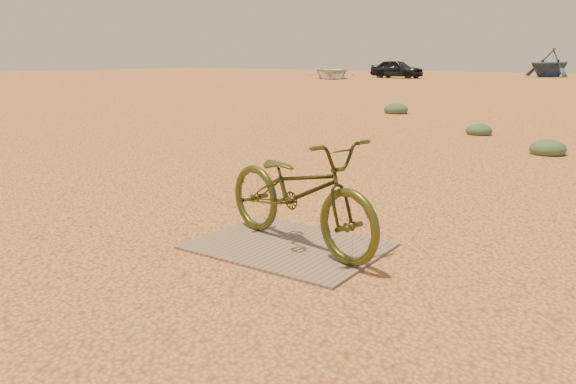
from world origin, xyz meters
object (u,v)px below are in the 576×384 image
Objects in this scene: bicycle at (299,192)px; boat_near_left at (331,72)px; plywood_board at (288,246)px; car at (397,69)px; boat_far_left at (550,63)px.

boat_near_left is at bearing 45.00° from bicycle.
car reaches higher than plywood_board.
plywood_board is 0.31× the size of boat_near_left.
plywood_board is at bearing -88.68° from boat_near_left.
plywood_board is at bearing -153.22° from car.
boat_far_left reaches higher than plywood_board.
car reaches higher than boat_near_left.
boat_near_left reaches higher than plywood_board.
boat_near_left is at bearing 143.16° from car.
car is at bearing -108.61° from boat_far_left.
boat_far_left is (-6.32, 47.15, 1.15)m from plywood_board.
plywood_board is at bearing 134.28° from bicycle.
car is at bearing 20.58° from boat_near_left.
boat_far_left reaches higher than bicycle.
car is 5.41m from boat_near_left.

